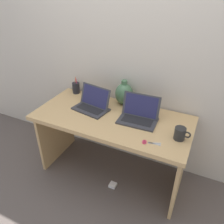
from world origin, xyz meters
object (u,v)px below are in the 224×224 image
object	(u,v)px
green_vase	(124,94)
scissors	(148,143)
power_brick	(113,185)
coffee_mug	(180,134)
laptop_left	(93,103)
pen_cup	(76,88)
laptop_right	(139,114)

from	to	relation	value
green_vase	scissors	world-z (taller)	green_vase
scissors	power_brick	distance (m)	0.78
green_vase	coffee_mug	size ratio (longest dim) A/B	1.95
laptop_left	scissors	distance (m)	0.72
coffee_mug	scissors	world-z (taller)	coffee_mug
coffee_mug	pen_cup	world-z (taller)	pen_cup
power_brick	pen_cup	bearing A→B (deg)	145.82
green_vase	pen_cup	distance (m)	0.58
laptop_right	coffee_mug	xyz separation A→B (m)	(0.39, -0.13, -0.01)
pen_cup	power_brick	size ratio (longest dim) A/B	2.60
green_vase	pen_cup	xyz separation A→B (m)	(-0.57, -0.00, -0.05)
laptop_left	power_brick	bearing A→B (deg)	-35.20
pen_cup	scissors	xyz separation A→B (m)	(0.99, -0.51, -0.06)
pen_cup	power_brick	distance (m)	1.11
green_vase	pen_cup	bearing A→B (deg)	-179.83
coffee_mug	power_brick	bearing A→B (deg)	-169.43
laptop_left	coffee_mug	bearing A→B (deg)	-8.45
coffee_mug	pen_cup	distance (m)	1.26
green_vase	pen_cup	world-z (taller)	green_vase
pen_cup	scissors	distance (m)	1.12
coffee_mug	pen_cup	xyz separation A→B (m)	(-1.21, 0.35, 0.01)
laptop_left	pen_cup	bearing A→B (deg)	146.82
laptop_right	coffee_mug	size ratio (longest dim) A/B	2.68
laptop_left	laptop_right	bearing A→B (deg)	0.55
power_brick	laptop_right	bearing A→B (deg)	57.30
coffee_mug	power_brick	xyz separation A→B (m)	(-0.54, -0.10, -0.76)
green_vase	coffee_mug	bearing A→B (deg)	-29.17
laptop_right	pen_cup	xyz separation A→B (m)	(-0.81, 0.22, 0.00)
laptop_left	green_vase	distance (m)	0.33
coffee_mug	power_brick	distance (m)	0.94
laptop_right	scissors	bearing A→B (deg)	-58.20
laptop_left	green_vase	size ratio (longest dim) A/B	1.45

